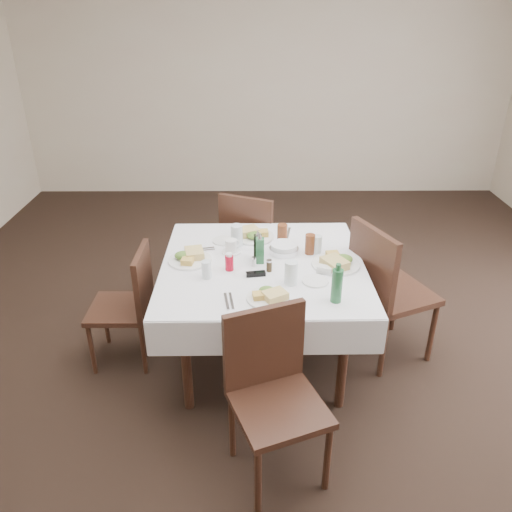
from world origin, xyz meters
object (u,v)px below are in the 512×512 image
(water_w, at_px, (207,269))
(ketchup_bottle, at_px, (229,262))
(chair_south, at_px, (272,384))
(bread_basket, at_px, (284,248))
(oil_cruet_green, at_px, (260,250))
(chair_north, at_px, (251,240))
(chair_east, at_px, (383,285))
(coffee_mug, at_px, (231,247))
(chair_west, at_px, (131,299))
(water_n, at_px, (237,235))
(water_s, at_px, (291,273))
(dining_table, at_px, (263,274))
(green_bottle, at_px, (337,285))
(water_e, at_px, (317,244))
(oil_cruet_dark, at_px, (258,246))

(water_w, distance_m, ketchup_bottle, 0.16)
(chair_south, relative_size, bread_basket, 4.69)
(bread_basket, distance_m, ketchup_bottle, 0.43)
(chair_south, height_order, oil_cruet_green, oil_cruet_green)
(chair_north, height_order, bread_basket, chair_north)
(chair_east, bearing_deg, coffee_mug, 173.53)
(chair_west, height_order, water_n, water_n)
(water_n, xyz_separation_m, water_s, (0.33, -0.52, -0.00))
(chair_south, bearing_deg, bread_basket, 83.78)
(water_w, relative_size, bread_basket, 0.56)
(dining_table, relative_size, chair_west, 1.56)
(water_s, xyz_separation_m, green_bottle, (0.24, -0.20, 0.03))
(dining_table, distance_m, chair_west, 0.91)
(oil_cruet_green, distance_m, green_bottle, 0.63)
(chair_west, relative_size, oil_cruet_green, 3.90)
(chair_west, distance_m, ketchup_bottle, 0.76)
(water_e, bearing_deg, green_bottle, -86.42)
(water_s, height_order, oil_cruet_green, oil_cruet_green)
(water_e, distance_m, bread_basket, 0.22)
(green_bottle, bearing_deg, chair_west, 159.61)
(water_e, bearing_deg, oil_cruet_dark, -167.35)
(chair_east, height_order, ketchup_bottle, chair_east)
(chair_north, xyz_separation_m, bread_basket, (0.22, -0.69, 0.26))
(oil_cruet_green, bearing_deg, chair_north, 94.04)
(ketchup_bottle, bearing_deg, oil_cruet_dark, 40.01)
(chair_west, relative_size, coffee_mug, 6.61)
(water_w, height_order, oil_cruet_dark, oil_cruet_dark)
(chair_south, distance_m, water_s, 0.70)
(ketchup_bottle, bearing_deg, dining_table, 22.62)
(chair_south, relative_size, water_s, 6.39)
(water_s, relative_size, oil_cruet_green, 0.67)
(coffee_mug, bearing_deg, oil_cruet_dark, -28.32)
(dining_table, distance_m, chair_south, 0.88)
(chair_south, bearing_deg, water_e, 72.09)
(water_e, distance_m, oil_cruet_dark, 0.40)
(green_bottle, bearing_deg, chair_east, 50.60)
(water_s, distance_m, bread_basket, 0.41)
(bread_basket, xyz_separation_m, green_bottle, (0.26, -0.61, 0.07))
(water_n, xyz_separation_m, oil_cruet_green, (0.15, -0.25, 0.02))
(coffee_mug, bearing_deg, oil_cruet_green, -37.44)
(water_n, xyz_separation_m, water_e, (0.53, -0.12, -0.01))
(ketchup_bottle, height_order, green_bottle, green_bottle)
(chair_west, xyz_separation_m, water_n, (0.71, 0.25, 0.36))
(chair_south, bearing_deg, water_w, 118.78)
(water_n, xyz_separation_m, ketchup_bottle, (-0.04, -0.35, -0.02))
(chair_west, bearing_deg, chair_north, 45.49)
(oil_cruet_green, relative_size, coffee_mug, 1.70)
(oil_cruet_green, height_order, green_bottle, green_bottle)
(water_n, bearing_deg, oil_cruet_green, -58.71)
(dining_table, bearing_deg, coffee_mug, 143.40)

